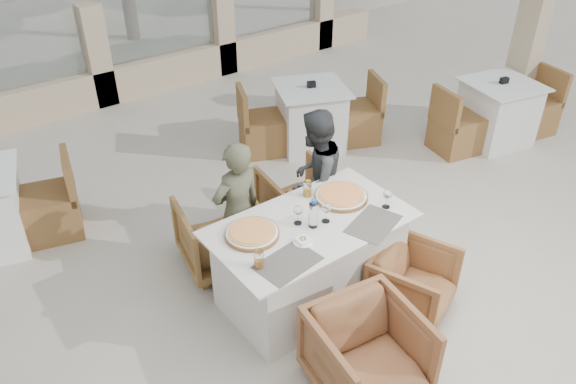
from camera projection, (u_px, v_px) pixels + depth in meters
ground at (317, 289)px, 4.86m from camera, size 80.00×80.00×0.00m
perimeter_wall_far at (95, 49)px, 7.62m from camera, size 10.00×0.34×1.60m
lantern_pillar at (527, 47)px, 7.07m from camera, size 0.34×0.34×2.00m
dining_table at (310, 261)px, 4.59m from camera, size 1.60×0.90×0.77m
placemat_near_left at (288, 263)px, 3.98m from camera, size 0.49×0.36×0.00m
placemat_near_right at (373, 224)px, 4.36m from camera, size 0.52×0.43×0.00m
pizza_left at (252, 233)px, 4.23m from camera, size 0.46×0.46×0.05m
pizza_right at (341, 195)px, 4.65m from camera, size 0.57×0.57×0.06m
water_bottle at (313, 213)px, 4.27m from camera, size 0.09×0.09×0.25m
wine_glass_centre at (298, 214)px, 4.32m from camera, size 0.08×0.08×0.18m
wine_glass_near at (326, 212)px, 4.34m from camera, size 0.09×0.09×0.18m
wine_glass_corner at (387, 198)px, 4.51m from camera, size 0.09×0.09×0.18m
beer_glass_left at (259, 259)px, 3.91m from camera, size 0.08×0.08×0.14m
beer_glass_right at (307, 188)px, 4.66m from camera, size 0.08×0.08×0.14m
olive_dish at (303, 240)px, 4.16m from camera, size 0.14×0.14×0.04m
armchair_far_left at (220, 233)px, 5.00m from camera, size 0.81×0.82×0.64m
armchair_far_right at (298, 196)px, 5.52m from camera, size 0.73×0.74×0.61m
armchair_near_left at (367, 354)px, 3.85m from camera, size 0.81×0.83×0.66m
armchair_near_right at (413, 282)px, 4.53m from camera, size 0.79×0.80×0.57m
diner_left at (238, 211)px, 4.72m from camera, size 0.49×0.33×1.29m
diner_right at (314, 179)px, 5.11m from camera, size 0.79×0.71×1.33m
bg_table_b at (311, 117)px, 6.81m from camera, size 1.83×1.39×0.77m
bg_table_c at (497, 113)px, 6.91m from camera, size 1.78×1.15×0.77m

